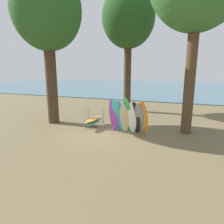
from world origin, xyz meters
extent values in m
plane|color=brown|center=(0.00, 0.00, 0.00)|extent=(80.00, 80.00, 0.00)
cube|color=#477084|center=(0.00, 30.22, 0.05)|extent=(80.00, 36.00, 0.10)
cylinder|color=#42301E|center=(-4.46, 1.24, 3.01)|extent=(0.75, 0.75, 6.02)
ellipsoid|color=#285623|center=(-4.46, 1.24, 7.42)|extent=(4.43, 4.43, 5.10)
cylinder|color=#4C3823|center=(4.39, 1.97, 3.50)|extent=(0.60, 0.60, 7.00)
cylinder|color=#42301E|center=(-0.65, 6.89, 3.26)|extent=(0.63, 0.63, 6.51)
ellipsoid|color=#234C1E|center=(-0.65, 6.89, 7.90)|extent=(4.39, 4.39, 5.05)
ellipsoid|color=purple|center=(0.30, 0.55, 1.06)|extent=(0.52, 0.71, 2.12)
ellipsoid|color=#38B2AD|center=(0.52, 0.55, 1.09)|extent=(0.65, 1.04, 2.17)
ellipsoid|color=#2D8ED1|center=(0.74, 0.55, 1.01)|extent=(0.57, 0.77, 2.02)
ellipsoid|color=#C6B289|center=(0.96, 0.55, 0.93)|extent=(0.54, 0.69, 1.85)
ellipsoid|color=#339E56|center=(1.19, 0.55, 1.13)|extent=(0.65, 0.99, 2.25)
ellipsoid|color=white|center=(1.41, 0.55, 0.97)|extent=(0.55, 0.70, 1.95)
ellipsoid|color=black|center=(1.63, 0.55, 1.01)|extent=(0.61, 0.82, 2.01)
ellipsoid|color=gray|center=(1.86, 0.55, 0.99)|extent=(0.52, 0.89, 1.98)
ellipsoid|color=orange|center=(2.08, 0.55, 1.06)|extent=(0.60, 0.91, 2.11)
cylinder|color=#9EA0A5|center=(0.08, 0.93, 0.28)|extent=(0.04, 0.04, 0.55)
cylinder|color=#9EA0A5|center=(2.30, 0.78, 0.28)|extent=(0.04, 0.04, 0.55)
cylinder|color=#9EA0A5|center=(1.19, 0.86, 0.55)|extent=(2.39, 0.20, 0.04)
cylinder|color=#9EA0A5|center=(-1.81, 0.82, 0.62)|extent=(0.05, 0.05, 1.25)
cylinder|color=#9EA0A5|center=(-0.71, 0.82, 0.62)|extent=(0.05, 0.05, 1.25)
cylinder|color=#9EA0A5|center=(-1.81, 1.42, 0.62)|extent=(0.05, 0.05, 1.25)
cylinder|color=#9EA0A5|center=(-0.71, 1.42, 0.62)|extent=(0.05, 0.05, 1.25)
cylinder|color=#9EA0A5|center=(-1.26, 0.82, 0.35)|extent=(1.10, 0.04, 0.04)
cylinder|color=#9EA0A5|center=(-1.26, 0.82, 0.80)|extent=(1.10, 0.04, 0.04)
cylinder|color=#9EA0A5|center=(-1.26, 1.42, 0.35)|extent=(1.10, 0.04, 0.04)
cylinder|color=#9EA0A5|center=(-1.26, 1.42, 0.80)|extent=(1.10, 0.04, 0.04)
ellipsoid|color=#C6B289|center=(-1.20, 1.12, 0.40)|extent=(0.53, 2.11, 0.06)
ellipsoid|color=#339E56|center=(-1.21, 1.12, 0.46)|extent=(0.61, 2.12, 0.06)
ellipsoid|color=#2D8ED1|center=(-1.29, 1.12, 0.52)|extent=(0.57, 2.12, 0.06)
ellipsoid|color=orange|center=(-1.23, 1.12, 0.58)|extent=(0.61, 2.12, 0.06)
camera|label=1|loc=(4.12, -10.33, 3.83)|focal=32.07mm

